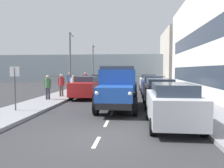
# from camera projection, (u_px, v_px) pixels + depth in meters

# --- Properties ---
(ground_plane) EXTENTS (80.00, 80.00, 0.00)m
(ground_plane) POSITION_uv_depth(u_px,v_px,m) (121.00, 97.00, 18.63)
(ground_plane) COLOR #2D2D30
(sidewalk_left) EXTENTS (2.56, 38.91, 0.15)m
(sidewalk_left) POSITION_uv_depth(u_px,v_px,m) (180.00, 96.00, 18.13)
(sidewalk_left) COLOR gray
(sidewalk_left) RESTS_ON ground_plane
(sidewalk_right) EXTENTS (2.56, 38.91, 0.15)m
(sidewalk_right) POSITION_uv_depth(u_px,v_px,m) (64.00, 95.00, 19.12)
(sidewalk_right) COLOR gray
(sidewalk_right) RESTS_ON ground_plane
(road_centreline_markings) EXTENTS (0.12, 35.48, 0.01)m
(road_centreline_markings) POSITION_uv_depth(u_px,v_px,m) (120.00, 97.00, 18.25)
(road_centreline_markings) COLOR silver
(road_centreline_markings) RESTS_ON ground_plane
(building_far_block) EXTENTS (6.85, 12.15, 8.84)m
(building_far_block) POSITION_uv_depth(u_px,v_px,m) (184.00, 57.00, 38.44)
(building_far_block) COLOR beige
(building_far_block) RESTS_ON ground_plane
(sea_horizon) EXTENTS (80.00, 0.80, 5.00)m
(sea_horizon) POSITION_uv_depth(u_px,v_px,m) (129.00, 68.00, 40.76)
(sea_horizon) COLOR #84939E
(sea_horizon) RESTS_ON ground_plane
(seawall_railing) EXTENTS (28.08, 0.08, 1.20)m
(seawall_railing) POSITION_uv_depth(u_px,v_px,m) (128.00, 78.00, 37.29)
(seawall_railing) COLOR #4C5156
(seawall_railing) RESTS_ON ground_plane
(truck_vintage_blue) EXTENTS (2.17, 5.64, 2.43)m
(truck_vintage_blue) POSITION_uv_depth(u_px,v_px,m) (117.00, 89.00, 12.24)
(truck_vintage_blue) COLOR black
(truck_vintage_blue) RESTS_ON ground_plane
(car_silver_kerbside_near) EXTENTS (1.88, 3.91, 1.72)m
(car_silver_kerbside_near) POSITION_uv_depth(u_px,v_px,m) (172.00, 104.00, 8.70)
(car_silver_kerbside_near) COLOR #B7BABF
(car_silver_kerbside_near) RESTS_ON ground_plane
(car_black_kerbside_1) EXTENTS (1.83, 4.54, 1.72)m
(car_black_kerbside_1) POSITION_uv_depth(u_px,v_px,m) (159.00, 92.00, 13.46)
(car_black_kerbside_1) COLOR black
(car_black_kerbside_1) RESTS_ON ground_plane
(car_navy_kerbside_2) EXTENTS (1.82, 4.53, 1.72)m
(car_navy_kerbside_2) POSITION_uv_depth(u_px,v_px,m) (152.00, 86.00, 18.75)
(car_navy_kerbside_2) COLOR navy
(car_navy_kerbside_2) RESTS_ON ground_plane
(car_white_kerbside_3) EXTENTS (1.87, 3.88, 1.72)m
(car_white_kerbside_3) POSITION_uv_depth(u_px,v_px,m) (148.00, 82.00, 24.69)
(car_white_kerbside_3) COLOR white
(car_white_kerbside_3) RESTS_ON ground_plane
(car_red_oppositeside_0) EXTENTS (1.86, 4.54, 1.72)m
(car_red_oppositeside_0) POSITION_uv_depth(u_px,v_px,m) (86.00, 87.00, 17.65)
(car_red_oppositeside_0) COLOR #B21E1E
(car_red_oppositeside_0) RESTS_ON ground_plane
(car_maroon_oppositeside_1) EXTENTS (1.85, 4.30, 1.72)m
(car_maroon_oppositeside_1) POSITION_uv_depth(u_px,v_px,m) (99.00, 82.00, 24.14)
(car_maroon_oppositeside_1) COLOR maroon
(car_maroon_oppositeside_1) RESTS_ON ground_plane
(pedestrian_strolling) EXTENTS (0.53, 0.34, 1.70)m
(pedestrian_strolling) POSITION_uv_depth(u_px,v_px,m) (48.00, 85.00, 15.68)
(pedestrian_strolling) COLOR #383342
(pedestrian_strolling) RESTS_ON sidewalk_right
(pedestrian_by_lamp) EXTENTS (0.53, 0.34, 1.74)m
(pedestrian_by_lamp) POSITION_uv_depth(u_px,v_px,m) (61.00, 83.00, 17.54)
(pedestrian_by_lamp) COLOR #4C473D
(pedestrian_by_lamp) RESTS_ON sidewalk_right
(pedestrian_couple_a) EXTENTS (0.53, 0.34, 1.57)m
(pedestrian_couple_a) POSITION_uv_depth(u_px,v_px,m) (73.00, 83.00, 20.23)
(pedestrian_couple_a) COLOR #4C473D
(pedestrian_couple_a) RESTS_ON sidewalk_right
(pedestrian_with_bag) EXTENTS (0.53, 0.34, 1.80)m
(pedestrian_with_bag) POSITION_uv_depth(u_px,v_px,m) (69.00, 79.00, 23.42)
(pedestrian_with_bag) COLOR black
(pedestrian_with_bag) RESTS_ON sidewalk_right
(pedestrian_in_dark_coat) EXTENTS (0.53, 0.34, 1.81)m
(pedestrian_in_dark_coat) POSITION_uv_depth(u_px,v_px,m) (85.00, 79.00, 24.74)
(pedestrian_in_dark_coat) COLOR #4C473D
(pedestrian_in_dark_coat) RESTS_ON sidewalk_right
(lamp_post_promenade) EXTENTS (0.32, 1.14, 5.64)m
(lamp_post_promenade) POSITION_uv_depth(u_px,v_px,m) (71.00, 56.00, 21.52)
(lamp_post_promenade) COLOR #59595B
(lamp_post_promenade) RESTS_ON sidewalk_right
(lamp_post_far) EXTENTS (0.32, 1.14, 5.57)m
(lamp_post_far) POSITION_uv_depth(u_px,v_px,m) (93.00, 60.00, 31.56)
(lamp_post_far) COLOR #59595B
(lamp_post_far) RESTS_ON sidewalk_right
(street_sign) EXTENTS (0.50, 0.07, 2.25)m
(street_sign) POSITION_uv_depth(u_px,v_px,m) (15.00, 81.00, 11.44)
(street_sign) COLOR #4C4C4C
(street_sign) RESTS_ON sidewalk_right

